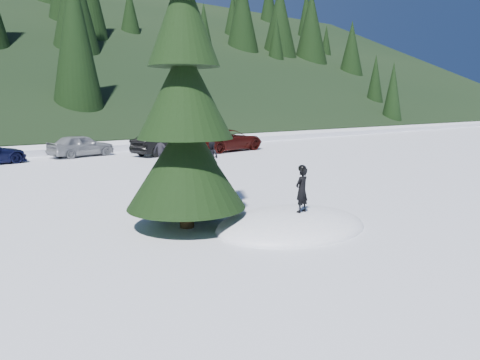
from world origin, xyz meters
TOP-DOWN VIEW (x-y plane):
  - ground at (0.00, 0.00)m, footprint 200.00×200.00m
  - snow_mound at (0.00, 0.00)m, footprint 4.48×3.52m
  - spruce_tall at (-2.20, 1.80)m, footprint 3.20×3.20m
  - spruce_short at (-1.20, 3.20)m, footprint 2.20×2.20m
  - child_skier at (0.04, -0.33)m, footprint 0.47×0.34m
  - adult_0 at (4.51, 9.89)m, footprint 0.68×0.82m
  - adult_1 at (5.68, 12.89)m, footprint 1.00×0.99m
  - adult_2 at (4.23, 14.31)m, footprint 1.02×1.22m
  - car_4 at (2.02, 20.54)m, footprint 4.33×2.29m
  - car_5 at (6.62, 18.04)m, footprint 4.81×2.56m
  - car_6 at (11.50, 17.58)m, footprint 5.78×3.17m

SIDE VIEW (x-z plane):
  - ground at x=0.00m, z-range 0.00..0.00m
  - snow_mound at x=0.00m, z-range -0.48..0.48m
  - car_4 at x=2.02m, z-range 0.00..1.41m
  - adult_0 at x=4.51m, z-range 0.00..1.50m
  - car_5 at x=6.62m, z-range 0.00..1.51m
  - car_6 at x=11.50m, z-range 0.00..1.54m
  - adult_2 at x=4.23m, z-range 0.00..1.64m
  - adult_1 at x=5.68m, z-range 0.00..1.70m
  - child_skier at x=0.04m, z-range 0.48..1.68m
  - spruce_short at x=-1.20m, z-range -0.58..4.79m
  - spruce_tall at x=-2.20m, z-range -0.98..7.62m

